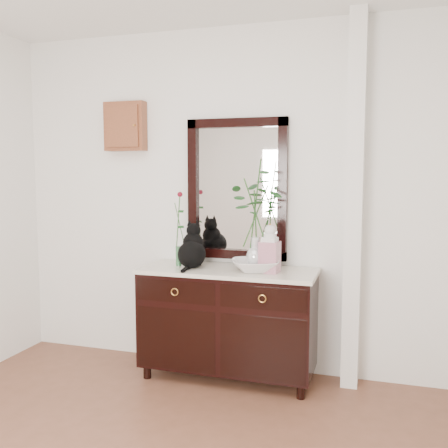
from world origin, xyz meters
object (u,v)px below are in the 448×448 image
(cat, at_px, (192,245))
(lotus_bowl, at_px, (255,265))
(sideboard, at_px, (228,318))
(ginger_jar, at_px, (270,248))

(cat, height_order, lotus_bowl, cat)
(sideboard, height_order, ginger_jar, ginger_jar)
(sideboard, height_order, lotus_bowl, lotus_bowl)
(sideboard, bearing_deg, lotus_bowl, -5.69)
(cat, bearing_deg, lotus_bowl, -7.14)
(ginger_jar, bearing_deg, sideboard, 174.61)
(lotus_bowl, bearing_deg, cat, -179.53)
(sideboard, bearing_deg, cat, -174.79)
(cat, xyz_separation_m, lotus_bowl, (0.50, 0.00, -0.13))
(cat, bearing_deg, ginger_jar, -8.10)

